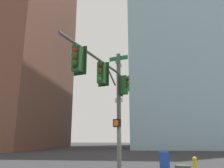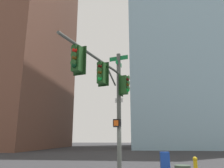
% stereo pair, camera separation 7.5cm
% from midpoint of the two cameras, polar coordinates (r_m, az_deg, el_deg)
% --- Properties ---
extents(signal_pole_assembly, '(5.52, 2.27, 6.53)m').
position_cam_midpoint_polar(signal_pole_assembly, '(10.85, -0.79, -1.18)').
color(signal_pole_assembly, '#4C514C').
rests_on(signal_pole_assembly, ground_plane).
extents(fire_hydrant, '(0.34, 0.26, 0.87)m').
position_cam_midpoint_polar(fire_hydrant, '(14.32, 20.35, -18.67)').
color(fire_hydrant, gold).
rests_on(fire_hydrant, ground_plane).
extents(newspaper_box, '(0.47, 0.58, 1.05)m').
position_cam_midpoint_polar(newspaper_box, '(15.37, 13.16, -18.56)').
color(newspaper_box, '#193FA5').
rests_on(newspaper_box, ground_plane).
extents(building_brick_nearside, '(26.55, 17.16, 59.52)m').
position_cam_midpoint_polar(building_brick_nearside, '(57.09, -21.91, 16.47)').
color(building_brick_nearside, brown).
rests_on(building_brick_nearside, ground_plane).
extents(building_brick_midblock, '(17.48, 19.09, 30.05)m').
position_cam_midpoint_polar(building_brick_midblock, '(59.09, -24.81, 0.31)').
color(building_brick_midblock, brown).
rests_on(building_brick_midblock, ground_plane).
extents(building_glass_tower, '(33.70, 24.48, 61.38)m').
position_cam_midpoint_polar(building_glass_tower, '(62.79, 16.22, 14.06)').
color(building_glass_tower, '#8CB2C6').
rests_on(building_glass_tower, ground_plane).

